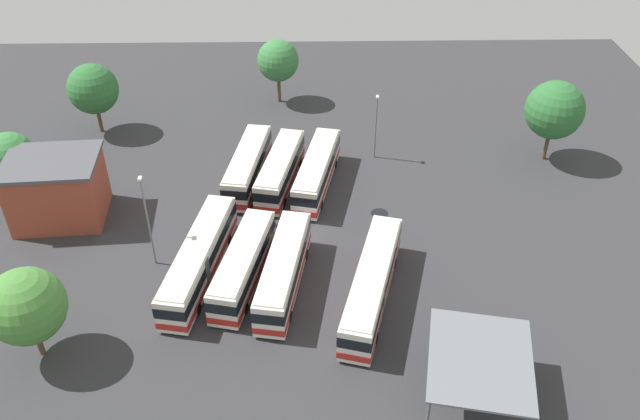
{
  "coord_description": "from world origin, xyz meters",
  "views": [
    {
      "loc": [
        -50.08,
        -0.62,
        39.06
      ],
      "look_at": [
        1.51,
        -1.64,
        1.57
      ],
      "focal_mm": 37.06,
      "sensor_mm": 36.0,
      "label": 1
    }
  ],
  "objects_px": {
    "bus_row0_slot2": "(284,270)",
    "tree_west_edge": "(555,110)",
    "depot_building": "(57,189)",
    "tree_north_edge": "(26,306)",
    "tree_northeast": "(93,89)",
    "bus_row1_slot2": "(317,171)",
    "bus_row1_slot3": "(280,170)",
    "bus_row1_slot4": "(248,166)",
    "tree_northwest": "(278,61)",
    "maintenance_shelter": "(480,361)",
    "lamp_post_near_entrance": "(147,218)",
    "bus_row0_slot3": "(243,265)",
    "lamp_post_mid_lot": "(376,124)",
    "bus_row0_slot0": "(372,284)",
    "bus_row0_slot4": "(199,259)",
    "tree_south_edge": "(10,158)"
  },
  "relations": [
    {
      "from": "bus_row0_slot2",
      "to": "tree_west_edge",
      "type": "relative_size",
      "value": 1.42
    },
    {
      "from": "depot_building",
      "to": "tree_north_edge",
      "type": "relative_size",
      "value": 1.16
    },
    {
      "from": "depot_building",
      "to": "tree_west_edge",
      "type": "xyz_separation_m",
      "value": [
        9.91,
        -50.86,
        2.83
      ]
    },
    {
      "from": "bus_row0_slot2",
      "to": "tree_northeast",
      "type": "distance_m",
      "value": 36.2
    },
    {
      "from": "tree_west_edge",
      "to": "tree_northeast",
      "type": "relative_size",
      "value": 1.09
    },
    {
      "from": "bus_row1_slot2",
      "to": "bus_row1_slot3",
      "type": "xyz_separation_m",
      "value": [
        0.32,
        3.84,
        -0.0
      ]
    },
    {
      "from": "bus_row1_slot4",
      "to": "tree_northwest",
      "type": "height_order",
      "value": "tree_northwest"
    },
    {
      "from": "bus_row0_slot2",
      "to": "depot_building",
      "type": "bearing_deg",
      "value": 64.06
    },
    {
      "from": "maintenance_shelter",
      "to": "lamp_post_near_entrance",
      "type": "bearing_deg",
      "value": 58.92
    },
    {
      "from": "bus_row0_slot2",
      "to": "bus_row1_slot4",
      "type": "xyz_separation_m",
      "value": [
        16.75,
        4.2,
        -0.0
      ]
    },
    {
      "from": "tree_north_edge",
      "to": "tree_west_edge",
      "type": "distance_m",
      "value": 54.89
    },
    {
      "from": "bus_row0_slot2",
      "to": "tree_northeast",
      "type": "bearing_deg",
      "value": 38.97
    },
    {
      "from": "bus_row0_slot3",
      "to": "maintenance_shelter",
      "type": "relative_size",
      "value": 1.26
    },
    {
      "from": "lamp_post_mid_lot",
      "to": "tree_north_edge",
      "type": "xyz_separation_m",
      "value": [
        -28.59,
        28.19,
        0.84
      ]
    },
    {
      "from": "bus_row0_slot0",
      "to": "tree_northeast",
      "type": "bearing_deg",
      "value": 45.12
    },
    {
      "from": "bus_row0_slot2",
      "to": "tree_north_edge",
      "type": "relative_size",
      "value": 1.65
    },
    {
      "from": "lamp_post_mid_lot",
      "to": "tree_west_edge",
      "type": "xyz_separation_m",
      "value": [
        -0.72,
        -19.09,
        1.9
      ]
    },
    {
      "from": "depot_building",
      "to": "tree_north_edge",
      "type": "bearing_deg",
      "value": -168.72
    },
    {
      "from": "maintenance_shelter",
      "to": "tree_northwest",
      "type": "height_order",
      "value": "tree_northwest"
    },
    {
      "from": "bus_row0_slot4",
      "to": "tree_northwest",
      "type": "relative_size",
      "value": 1.85
    },
    {
      "from": "lamp_post_mid_lot",
      "to": "tree_south_edge",
      "type": "xyz_separation_m",
      "value": [
        -6.99,
        37.18,
        0.4
      ]
    },
    {
      "from": "maintenance_shelter",
      "to": "lamp_post_near_entrance",
      "type": "relative_size",
      "value": 1.07
    },
    {
      "from": "bus_row1_slot2",
      "to": "bus_row1_slot4",
      "type": "distance_m",
      "value": 7.37
    },
    {
      "from": "bus_row0_slot4",
      "to": "depot_building",
      "type": "distance_m",
      "value": 17.39
    },
    {
      "from": "lamp_post_mid_lot",
      "to": "lamp_post_near_entrance",
      "type": "xyz_separation_m",
      "value": [
        -17.98,
        21.39,
        0.84
      ]
    },
    {
      "from": "bus_row0_slot0",
      "to": "bus_row0_slot4",
      "type": "bearing_deg",
      "value": 76.64
    },
    {
      "from": "maintenance_shelter",
      "to": "tree_south_edge",
      "type": "height_order",
      "value": "tree_south_edge"
    },
    {
      "from": "bus_row1_slot2",
      "to": "tree_west_edge",
      "type": "relative_size",
      "value": 1.43
    },
    {
      "from": "lamp_post_near_entrance",
      "to": "depot_building",
      "type": "bearing_deg",
      "value": 54.69
    },
    {
      "from": "bus_row1_slot2",
      "to": "tree_south_edge",
      "type": "relative_size",
      "value": 1.84
    },
    {
      "from": "bus_row1_slot3",
      "to": "lamp_post_near_entrance",
      "type": "height_order",
      "value": "lamp_post_near_entrance"
    },
    {
      "from": "bus_row0_slot0",
      "to": "bus_row1_slot4",
      "type": "distance_m",
      "value": 21.96
    },
    {
      "from": "depot_building",
      "to": "tree_northeast",
      "type": "height_order",
      "value": "tree_northeast"
    },
    {
      "from": "bus_row1_slot4",
      "to": "depot_building",
      "type": "height_order",
      "value": "depot_building"
    },
    {
      "from": "bus_row0_slot4",
      "to": "bus_row1_slot2",
      "type": "distance_m",
      "value": 17.46
    },
    {
      "from": "bus_row0_slot4",
      "to": "depot_building",
      "type": "height_order",
      "value": "depot_building"
    },
    {
      "from": "bus_row0_slot0",
      "to": "bus_row1_slot4",
      "type": "relative_size",
      "value": 1.19
    },
    {
      "from": "bus_row0_slot2",
      "to": "maintenance_shelter",
      "type": "xyz_separation_m",
      "value": [
        -12.05,
        -13.91,
        2.08
      ]
    },
    {
      "from": "tree_north_edge",
      "to": "bus_row1_slot3",
      "type": "bearing_deg",
      "value": -37.59
    },
    {
      "from": "tree_northwest",
      "to": "maintenance_shelter",
      "type": "bearing_deg",
      "value": -162.08
    },
    {
      "from": "tree_northeast",
      "to": "lamp_post_near_entrance",
      "type": "bearing_deg",
      "value": -156.07
    },
    {
      "from": "depot_building",
      "to": "tree_south_edge",
      "type": "relative_size",
      "value": 1.28
    },
    {
      "from": "bus_row1_slot3",
      "to": "tree_northwest",
      "type": "relative_size",
      "value": 1.5
    },
    {
      "from": "bus_row0_slot0",
      "to": "bus_row0_slot3",
      "type": "distance_m",
      "value": 11.21
    },
    {
      "from": "bus_row1_slot4",
      "to": "maintenance_shelter",
      "type": "xyz_separation_m",
      "value": [
        -28.81,
        -18.11,
        2.08
      ]
    },
    {
      "from": "bus_row0_slot3",
      "to": "tree_northwest",
      "type": "relative_size",
      "value": 1.51
    },
    {
      "from": "bus_row0_slot3",
      "to": "bus_row0_slot4",
      "type": "bearing_deg",
      "value": 77.72
    },
    {
      "from": "bus_row1_slot2",
      "to": "lamp_post_mid_lot",
      "type": "distance_m",
      "value": 9.07
    },
    {
      "from": "bus_row0_slot3",
      "to": "tree_west_edge",
      "type": "distance_m",
      "value": 38.13
    },
    {
      "from": "bus_row0_slot4",
      "to": "lamp_post_near_entrance",
      "type": "height_order",
      "value": "lamp_post_near_entrance"
    }
  ]
}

